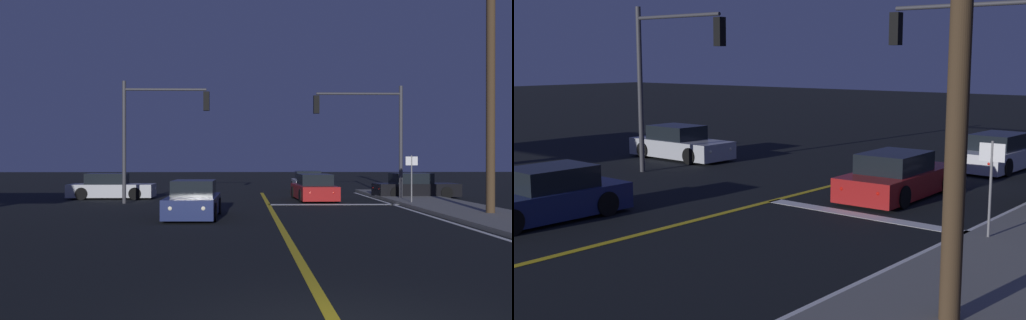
{
  "view_description": "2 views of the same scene",
  "coord_description": "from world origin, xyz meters",
  "views": [
    {
      "loc": [
        -1.21,
        -6.73,
        2.16
      ],
      "look_at": [
        -0.65,
        15.9,
        2.08
      ],
      "focal_mm": 39.68,
      "sensor_mm": 36.0,
      "label": 1
    },
    {
      "loc": [
        11.99,
        4.56,
        4.03
      ],
      "look_at": [
        1.3,
        17.55,
        1.5
      ],
      "focal_mm": 47.54,
      "sensor_mm": 36.0,
      "label": 2
    }
  ],
  "objects": [
    {
      "name": "car_parked_curb_black",
      "position": [
        8.13,
        23.65,
        0.58
      ],
      "size": [
        4.46,
        2.09,
        1.34
      ],
      "rotation": [
        0.0,
        0.0,
        -1.53
      ],
      "color": "black",
      "rests_on": "ground"
    },
    {
      "name": "car_lead_oncoming_red",
      "position": [
        2.46,
        22.02,
        0.58
      ],
      "size": [
        2.03,
        4.69,
        1.34
      ],
      "rotation": [
        0.0,
        0.0,
        0.04
      ],
      "color": "maroon",
      "rests_on": "ground"
    },
    {
      "name": "traffic_signal_far_left",
      "position": [
        -5.34,
        20.18,
        3.89
      ],
      "size": [
        4.13,
        0.28,
        5.81
      ],
      "color": "#38383D",
      "rests_on": "ground"
    },
    {
      "name": "street_sign_corner",
      "position": [
        6.5,
        18.78,
        1.54
      ],
      "size": [
        0.56,
        0.06,
        2.27
      ],
      "color": "slate",
      "rests_on": "ground"
    },
    {
      "name": "car_far_approaching_silver",
      "position": [
        -8.15,
        23.3,
        0.58
      ],
      "size": [
        4.46,
        1.9,
        1.34
      ],
      "rotation": [
        0.0,
        0.0,
        -1.58
      ],
      "color": "#B2B5BA",
      "rests_on": "ground"
    },
    {
      "name": "traffic_signal_near_right",
      "position": [
        5.18,
        21.58,
        3.9
      ],
      "size": [
        4.51,
        0.28,
        5.8
      ],
      "rotation": [
        0.0,
        0.0,
        3.14
      ],
      "color": "#38383D",
      "rests_on": "ground"
    },
    {
      "name": "lane_line_edge_right",
      "position": [
        5.75,
        10.39,
        0.01
      ],
      "size": [
        0.16,
        35.32,
        0.01
      ],
      "primitive_type": "cube",
      "color": "white",
      "rests_on": "ground"
    },
    {
      "name": "stop_bar",
      "position": [
        3.0,
        19.28,
        0.01
      ],
      "size": [
        6.0,
        0.5,
        0.01
      ],
      "primitive_type": "cube",
      "color": "white",
      "rests_on": "ground"
    },
    {
      "name": "utility_pole_right",
      "position": [
        7.9,
        13.76,
        5.73
      ],
      "size": [
        1.6,
        0.32,
        11.12
      ],
      "color": "#42301E",
      "rests_on": "ground"
    },
    {
      "name": "lane_line_center",
      "position": [
        0.0,
        10.39,
        0.01
      ],
      "size": [
        0.2,
        35.32,
        0.01
      ],
      "primitive_type": "cube",
      "color": "gold",
      "rests_on": "ground"
    },
    {
      "name": "car_following_oncoming_navy",
      "position": [
        -2.98,
        13.83,
        0.58
      ],
      "size": [
        1.89,
        4.37,
        1.34
      ],
      "rotation": [
        0.0,
        0.0,
        3.13
      ],
      "color": "navy",
      "rests_on": "ground"
    },
    {
      "name": "car_mid_block_white",
      "position": [
        2.91,
        28.88,
        0.58
      ],
      "size": [
        1.91,
        4.76,
        1.34
      ],
      "rotation": [
        0.0,
        0.0,
        -0.03
      ],
      "color": "silver",
      "rests_on": "ground"
    }
  ]
}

